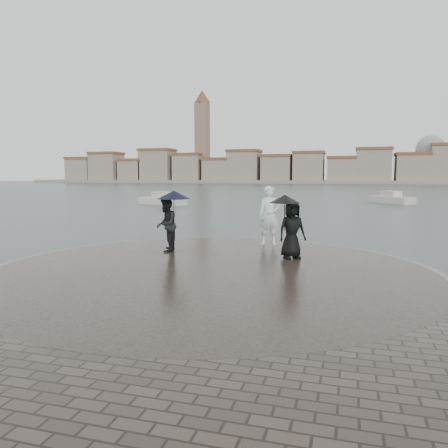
% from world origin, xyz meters
% --- Properties ---
extents(ground, '(400.00, 400.00, 0.00)m').
position_xyz_m(ground, '(0.00, 0.00, 0.00)').
color(ground, '#2B3835').
rests_on(ground, ground).
extents(kerb_ring, '(12.50, 12.50, 0.32)m').
position_xyz_m(kerb_ring, '(0.00, 3.50, 0.16)').
color(kerb_ring, gray).
rests_on(kerb_ring, ground).
extents(quay_tip, '(11.90, 11.90, 0.36)m').
position_xyz_m(quay_tip, '(0.00, 3.50, 0.18)').
color(quay_tip, '#2D261E').
rests_on(quay_tip, ground).
extents(statue, '(0.88, 0.68, 2.15)m').
position_xyz_m(statue, '(0.78, 8.09, 1.44)').
color(statue, white).
rests_on(statue, quay_tip).
extents(visitor_left, '(1.25, 1.17, 2.04)m').
position_xyz_m(visitor_left, '(-2.21, 5.70, 1.51)').
color(visitor_left, black).
rests_on(visitor_left, quay_tip).
extents(visitor_right, '(1.25, 1.06, 1.95)m').
position_xyz_m(visitor_right, '(1.86, 5.66, 1.46)').
color(visitor_right, black).
rests_on(visitor_right, quay_tip).
extents(far_skyline, '(260.00, 20.00, 37.00)m').
position_xyz_m(far_skyline, '(-6.29, 160.71, 5.61)').
color(far_skyline, gray).
rests_on(far_skyline, ground).
extents(boats, '(39.92, 15.36, 1.50)m').
position_xyz_m(boats, '(4.35, 39.51, 0.38)').
color(boats, beige).
rests_on(boats, ground).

